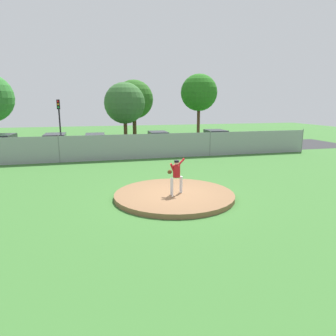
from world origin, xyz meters
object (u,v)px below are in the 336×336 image
at_px(parked_car_silver, 215,139).
at_px(traffic_light_near, 59,115).
at_px(parked_car_red, 56,144).
at_px(parked_car_slate, 3,145).
at_px(pitcher_youth, 176,173).
at_px(parked_car_teal, 158,141).
at_px(parked_car_navy, 96,143).
at_px(baseball, 172,196).
at_px(traffic_cone_orange, 186,146).

bearing_deg(parked_car_silver, traffic_light_near, 164.62).
bearing_deg(parked_car_red, parked_car_slate, 174.00).
bearing_deg(pitcher_youth, parked_car_teal, 80.70).
distance_m(pitcher_youth, traffic_light_near, 19.53).
bearing_deg(parked_car_teal, parked_car_navy, 177.92).
relative_size(baseball, parked_car_slate, 0.02).
xyz_separation_m(pitcher_youth, parked_car_silver, (8.02, 14.39, -0.35)).
relative_size(parked_car_silver, parked_car_teal, 1.02).
bearing_deg(pitcher_youth, parked_car_red, 114.37).
bearing_deg(baseball, parked_car_navy, 101.14).
relative_size(baseball, traffic_cone_orange, 0.13).
relative_size(parked_car_slate, parked_car_red, 1.01).
bearing_deg(baseball, parked_car_red, 112.75).
relative_size(parked_car_silver, traffic_light_near, 0.94).
xyz_separation_m(baseball, parked_car_silver, (8.31, 14.83, 0.55)).
distance_m(parked_car_slate, traffic_light_near, 6.01).
height_order(parked_car_silver, traffic_light_near, traffic_light_near).
relative_size(parked_car_teal, traffic_light_near, 0.92).
xyz_separation_m(baseball, parked_car_slate, (-10.32, 15.18, 0.57)).
xyz_separation_m(parked_car_silver, parked_car_slate, (-18.63, 0.35, 0.01)).
height_order(parked_car_silver, parked_car_red, parked_car_silver).
bearing_deg(parked_car_teal, traffic_cone_orange, -0.31).
bearing_deg(parked_car_silver, parked_car_navy, -179.92).
bearing_deg(pitcher_youth, traffic_light_near, 109.21).
xyz_separation_m(traffic_cone_orange, traffic_light_near, (-11.38, 4.20, 2.85)).
xyz_separation_m(parked_car_navy, parked_car_silver, (11.23, 0.02, 0.03)).
height_order(baseball, parked_car_teal, parked_car_teal).
distance_m(parked_car_navy, parked_car_teal, 5.54).
relative_size(parked_car_teal, parked_car_slate, 0.88).
height_order(parked_car_silver, parked_car_teal, parked_car_silver).
relative_size(parked_car_navy, traffic_light_near, 1.00).
distance_m(parked_car_red, traffic_light_near, 4.66).
height_order(parked_car_navy, parked_car_silver, parked_car_silver).
bearing_deg(parked_car_navy, traffic_light_near, 128.64).
xyz_separation_m(baseball, parked_car_teal, (2.62, 14.61, 0.56)).
height_order(parked_car_red, traffic_light_near, traffic_light_near).
height_order(pitcher_youth, parked_car_slate, pitcher_youth).
bearing_deg(traffic_light_near, traffic_cone_orange, -20.23).
xyz_separation_m(pitcher_youth, parked_car_slate, (-10.61, 14.74, -0.34)).
xyz_separation_m(parked_car_silver, traffic_light_near, (-14.41, 3.97, 2.31)).
bearing_deg(traffic_light_near, parked_car_slate, -139.42).
height_order(pitcher_youth, traffic_light_near, traffic_light_near).
xyz_separation_m(parked_car_silver, parked_car_teal, (-5.70, -0.22, 0.01)).
bearing_deg(traffic_cone_orange, parked_car_silver, 4.37).
distance_m(parked_car_silver, parked_car_slate, 18.63).
bearing_deg(parked_car_navy, baseball, -78.86).
height_order(parked_car_teal, traffic_cone_orange, parked_car_teal).
distance_m(parked_car_silver, traffic_light_near, 15.13).
bearing_deg(traffic_cone_orange, parked_car_navy, 178.49).
distance_m(pitcher_youth, parked_car_slate, 18.17).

